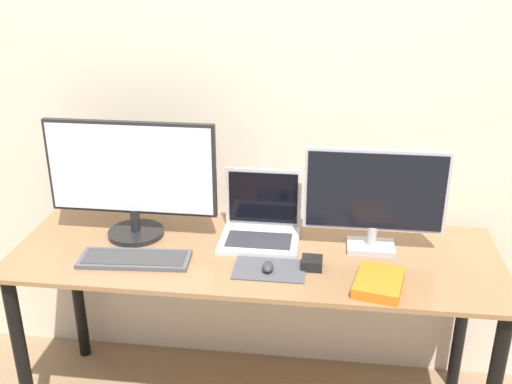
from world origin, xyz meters
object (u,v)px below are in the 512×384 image
at_px(book, 379,283).
at_px(power_brick, 312,263).
at_px(laptop, 261,222).
at_px(monitor_left, 131,177).
at_px(monitor_right, 375,196).
at_px(keyboard, 135,259).
at_px(mouse, 268,267).

height_order(book, power_brick, power_brick).
bearing_deg(laptop, book, -36.49).
xyz_separation_m(monitor_left, monitor_right, (0.91, 0.00, -0.03)).
height_order(monitor_right, keyboard, monitor_right).
relative_size(keyboard, book, 1.79).
bearing_deg(book, laptop, 143.51).
height_order(keyboard, power_brick, power_brick).
xyz_separation_m(monitor_right, power_brick, (-0.21, -0.17, -0.20)).
bearing_deg(book, monitor_left, 163.55).
distance_m(monitor_left, keyboard, 0.32).
bearing_deg(monitor_right, keyboard, -166.48).
relative_size(mouse, power_brick, 0.86).
height_order(monitor_right, power_brick, monitor_right).
height_order(keyboard, book, book).
xyz_separation_m(book, power_brick, (-0.23, 0.10, 0.00)).
height_order(mouse, power_brick, power_brick).
bearing_deg(keyboard, power_brick, 3.04).
height_order(monitor_left, monitor_right, monitor_left).
xyz_separation_m(monitor_right, keyboard, (-0.85, -0.21, -0.21)).
relative_size(monitor_left, monitor_right, 1.27).
xyz_separation_m(laptop, keyboard, (-0.43, -0.25, -0.05)).
distance_m(laptop, keyboard, 0.50).
bearing_deg(monitor_right, mouse, -148.81).
xyz_separation_m(mouse, power_brick, (0.15, 0.05, -0.00)).
distance_m(monitor_left, laptop, 0.53).
relative_size(laptop, keyboard, 0.74).
relative_size(monitor_right, laptop, 1.72).
bearing_deg(monitor_right, monitor_left, -179.99).
distance_m(monitor_left, mouse, 0.63).
bearing_deg(power_brick, monitor_left, 166.25).
bearing_deg(laptop, mouse, -78.10).
bearing_deg(monitor_left, book, -16.45).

